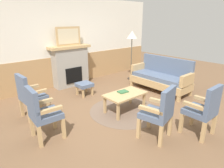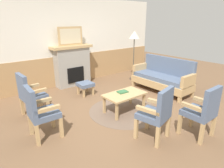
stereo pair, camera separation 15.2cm
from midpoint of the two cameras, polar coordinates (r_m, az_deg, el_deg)
The scene contains 14 objects.
ground_plane at distance 4.65m, azimuth 3.69°, elevation -7.52°, with size 14.00×14.00×0.00m, color brown.
wall_back at distance 6.36m, azimuth -12.44°, elevation 11.60°, with size 7.20×0.14×2.70m.
fireplace at distance 6.26m, azimuth -10.97°, elevation 5.45°, with size 1.30×0.44×1.28m.
framed_picture at distance 6.12m, azimuth -11.50°, elevation 13.74°, with size 0.80×0.04×0.56m.
couch at distance 5.90m, azimuth 15.42°, elevation 1.74°, with size 0.70×1.80×0.98m.
coffee_table at distance 4.42m, azimuth 4.73°, elevation -3.52°, with size 0.96×0.56×0.44m.
round_rug at distance 4.58m, azimuth 4.60°, elevation -7.96°, with size 1.65×1.65×0.01m, color brown.
book_on_table at distance 4.46m, azimuth 4.12°, elevation -2.31°, with size 0.23×0.17×0.03m, color #33663D.
footstool at distance 5.45m, azimuth -7.12°, elevation -0.36°, with size 0.40×0.40×0.36m.
armchair_near_fireplace at distance 4.47m, azimuth -22.31°, elevation -2.56°, with size 0.50×0.50×0.98m.
armchair_by_window_left at distance 3.59m, azimuth -19.57°, elevation -7.39°, with size 0.50×0.50×0.98m.
armchair_front_left at distance 3.45m, azimuth 14.53°, elevation -7.96°, with size 0.57×0.57×0.98m.
armchair_front_center at distance 3.80m, azimuth 26.40°, elevation -6.87°, with size 0.48×0.48×0.98m.
floor_lamp_by_couch at distance 6.70m, azimuth 7.31°, elevation 13.42°, with size 0.36×0.36×1.68m.
Camera 2 is at (-2.80, -3.09, 2.05)m, focal length 30.82 mm.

